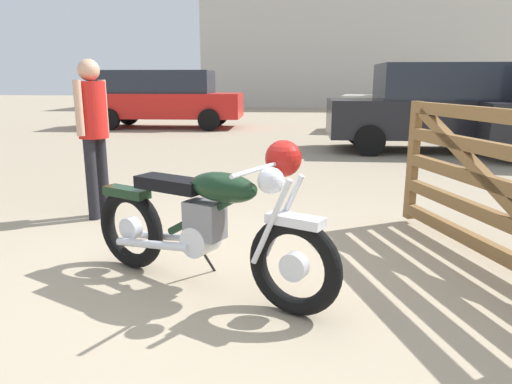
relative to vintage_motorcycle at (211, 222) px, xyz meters
The scene contains 7 objects.
ground_plane 0.49m from the vintage_motorcycle, 80.17° to the left, with size 80.00×80.00×0.00m, color gray.
vintage_motorcycle is the anchor object (origin of this frame).
bystander 2.32m from the vintage_motorcycle, 136.18° to the left, with size 0.30×0.45×1.66m.
blue_hatchback_right 11.93m from the vintage_motorcycle, 111.09° to the left, with size 4.83×2.25×1.74m.
white_estate_far 11.40m from the vintage_motorcycle, 72.95° to the left, with size 4.37×2.28×1.67m.
dark_sedan_left 7.74m from the vintage_motorcycle, 68.32° to the left, with size 3.99×2.01×1.78m.
industrial_building 28.35m from the vintage_motorcycle, 84.03° to the left, with size 19.57×12.19×18.31m.
Camera 1 is at (0.76, -3.04, 1.45)m, focal length 32.75 mm.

